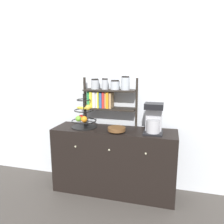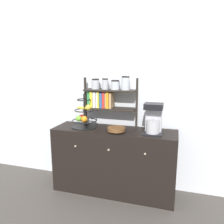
{
  "view_description": "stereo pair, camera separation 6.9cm",
  "coord_description": "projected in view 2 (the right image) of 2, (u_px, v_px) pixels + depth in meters",
  "views": [
    {
      "loc": [
        0.62,
        -2.21,
        1.53
      ],
      "look_at": [
        -0.02,
        0.21,
        1.01
      ],
      "focal_mm": 35.0,
      "sensor_mm": 36.0,
      "label": 1
    },
    {
      "loc": [
        0.69,
        -2.19,
        1.53
      ],
      "look_at": [
        -0.02,
        0.21,
        1.01
      ],
      "focal_mm": 35.0,
      "sensor_mm": 36.0,
      "label": 2
    }
  ],
  "objects": [
    {
      "name": "coffee_maker",
      "position": [
        154.0,
        119.0,
        2.41
      ],
      "size": [
        0.21,
        0.22,
        0.35
      ],
      "color": "black",
      "rests_on": "sideboard"
    },
    {
      "name": "ground_plane",
      "position": [
        109.0,
        200.0,
        2.56
      ],
      "size": [
        12.0,
        12.0,
        0.0
      ],
      "primitive_type": "plane",
      "color": "#47423D"
    },
    {
      "name": "shelf_hutch",
      "position": [
        107.0,
        95.0,
        2.66
      ],
      "size": [
        0.68,
        0.2,
        0.62
      ],
      "color": "black",
      "rests_on": "sideboard"
    },
    {
      "name": "fruit_stand",
      "position": [
        84.0,
        117.0,
        2.67
      ],
      "size": [
        0.31,
        0.31,
        0.42
      ],
      "color": "black",
      "rests_on": "sideboard"
    },
    {
      "name": "wall_back",
      "position": [
        120.0,
        86.0,
        2.73
      ],
      "size": [
        7.0,
        0.05,
        2.6
      ],
      "primitive_type": "cube",
      "color": "silver",
      "rests_on": "ground_plane"
    },
    {
      "name": "sideboard",
      "position": [
        114.0,
        161.0,
        2.68
      ],
      "size": [
        1.47,
        0.44,
        0.8
      ],
      "color": "black",
      "rests_on": "ground_plane"
    },
    {
      "name": "wooden_bowl",
      "position": [
        116.0,
        129.0,
        2.48
      ],
      "size": [
        0.2,
        0.2,
        0.06
      ],
      "color": "brown",
      "rests_on": "sideboard"
    }
  ]
}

